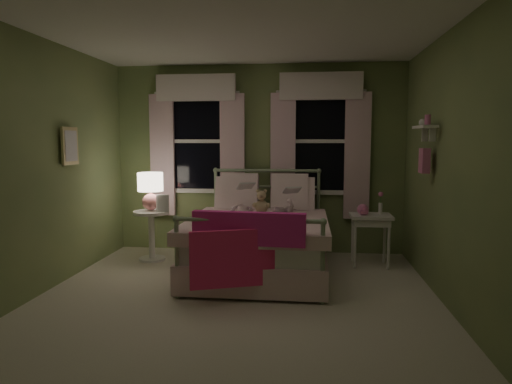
# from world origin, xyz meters

# --- Properties ---
(room_shell) EXTENTS (4.20, 4.20, 4.20)m
(room_shell) POSITION_xyz_m (0.00, 0.00, 1.30)
(room_shell) COLOR silver
(room_shell) RESTS_ON ground
(bed) EXTENTS (1.58, 2.04, 1.18)m
(bed) POSITION_xyz_m (0.13, 1.03, 0.38)
(bed) COLOR white
(bed) RESTS_ON ground
(pink_throw) EXTENTS (1.10, 0.41, 0.71)m
(pink_throw) POSITION_xyz_m (0.13, 0.01, 0.61)
(pink_throw) COLOR #E22C91
(pink_throw) RESTS_ON bed
(child_left) EXTENTS (0.34, 0.25, 0.84)m
(child_left) POSITION_xyz_m (-0.15, 1.46, 0.99)
(child_left) COLOR #F7D1DD
(child_left) RESTS_ON bed
(child_right) EXTENTS (0.41, 0.36, 0.71)m
(child_right) POSITION_xyz_m (0.41, 1.46, 0.93)
(child_right) COLOR #F7D1DD
(child_right) RESTS_ON bed
(book_left) EXTENTS (0.22, 0.17, 0.26)m
(book_left) POSITION_xyz_m (-0.15, 1.21, 0.96)
(book_left) COLOR beige
(book_left) RESTS_ON child_left
(book_right) EXTENTS (0.22, 0.15, 0.26)m
(book_right) POSITION_xyz_m (0.41, 1.21, 0.92)
(book_right) COLOR beige
(book_right) RESTS_ON child_right
(teddy_bear) EXTENTS (0.22, 0.18, 0.30)m
(teddy_bear) POSITION_xyz_m (0.13, 1.30, 0.79)
(teddy_bear) COLOR tan
(teddy_bear) RESTS_ON bed
(nightstand_left) EXTENTS (0.46, 0.46, 0.65)m
(nightstand_left) POSITION_xyz_m (-1.33, 1.43, 0.42)
(nightstand_left) COLOR white
(nightstand_left) RESTS_ON ground
(table_lamp) EXTENTS (0.33, 0.33, 0.49)m
(table_lamp) POSITION_xyz_m (-1.33, 1.43, 0.95)
(table_lamp) COLOR pink
(table_lamp) RESTS_ON nightstand_left
(book_nightstand) EXTENTS (0.17, 0.23, 0.02)m
(book_nightstand) POSITION_xyz_m (-1.23, 1.35, 0.66)
(book_nightstand) COLOR beige
(book_nightstand) RESTS_ON nightstand_left
(nightstand_right) EXTENTS (0.50, 0.40, 0.64)m
(nightstand_right) POSITION_xyz_m (1.47, 1.45, 0.55)
(nightstand_right) COLOR white
(nightstand_right) RESTS_ON ground
(pink_toy) EXTENTS (0.14, 0.19, 0.14)m
(pink_toy) POSITION_xyz_m (1.37, 1.45, 0.71)
(pink_toy) COLOR pink
(pink_toy) RESTS_ON nightstand_right
(bud_vase) EXTENTS (0.06, 0.06, 0.28)m
(bud_vase) POSITION_xyz_m (1.59, 1.50, 0.79)
(bud_vase) COLOR white
(bud_vase) RESTS_ON nightstand_right
(window_left) EXTENTS (1.34, 0.13, 1.96)m
(window_left) POSITION_xyz_m (-0.85, 2.03, 1.62)
(window_left) COLOR black
(window_left) RESTS_ON room_shell
(window_right) EXTENTS (1.34, 0.13, 1.96)m
(window_right) POSITION_xyz_m (0.85, 2.03, 1.62)
(window_right) COLOR black
(window_right) RESTS_ON room_shell
(wall_shelf) EXTENTS (0.15, 0.50, 0.60)m
(wall_shelf) POSITION_xyz_m (1.90, 0.70, 1.52)
(wall_shelf) COLOR white
(wall_shelf) RESTS_ON room_shell
(framed_picture) EXTENTS (0.03, 0.32, 0.42)m
(framed_picture) POSITION_xyz_m (-1.95, 0.60, 1.50)
(framed_picture) COLOR beige
(framed_picture) RESTS_ON room_shell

